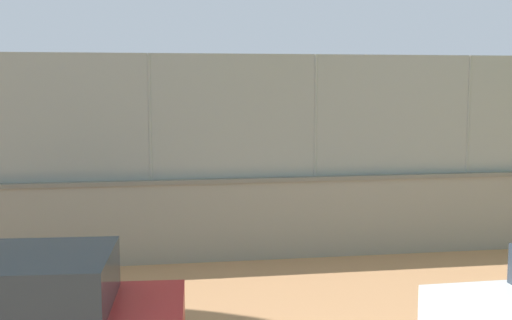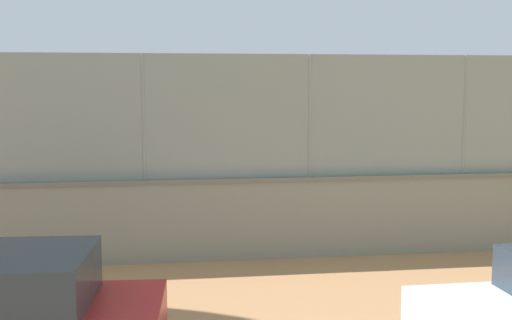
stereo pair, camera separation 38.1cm
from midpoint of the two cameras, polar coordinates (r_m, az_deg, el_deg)
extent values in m
plane|color=tan|center=(26.33, -7.16, -0.73)|extent=(260.00, 260.00, 0.00)
cube|color=gray|center=(12.93, 5.47, -5.08)|extent=(25.86, 1.18, 1.52)
cube|color=slate|center=(12.79, 5.51, -1.58)|extent=(25.86, 1.24, 0.08)
cube|color=gray|center=(12.67, 5.57, 3.88)|extent=(25.33, 0.86, 2.35)
cylinder|color=gray|center=(13.76, 18.52, 3.79)|extent=(0.07, 0.07, 2.35)
cylinder|color=gray|center=(12.67, 5.57, 3.88)|extent=(0.07, 0.07, 2.35)
cylinder|color=gray|center=(12.31, -8.94, 3.74)|extent=(0.07, 0.07, 2.35)
cylinder|color=#591919|center=(17.18, -2.36, -3.41)|extent=(0.17, 0.17, 0.75)
cylinder|color=#591919|center=(17.37, -2.53, -3.30)|extent=(0.17, 0.17, 0.75)
cylinder|color=#429951|center=(17.17, -2.46, -1.22)|extent=(0.38, 0.38, 0.55)
cylinder|color=#D8AD84|center=(16.89, -2.05, -0.97)|extent=(0.53, 0.15, 0.16)
cylinder|color=#D8AD84|center=(17.51, -1.75, -0.70)|extent=(0.53, 0.15, 0.16)
sphere|color=#D8AD84|center=(17.12, -2.46, 0.04)|extent=(0.21, 0.21, 0.21)
cylinder|color=navy|center=(17.11, -2.46, 0.34)|extent=(0.25, 0.25, 0.05)
cylinder|color=black|center=(17.56, -1.18, -0.68)|extent=(0.30, 0.07, 0.04)
ellipsoid|color=#333338|center=(17.62, -0.49, -0.65)|extent=(0.30, 0.07, 0.24)
cylinder|color=#591919|center=(27.03, -0.37, 0.28)|extent=(0.20, 0.20, 0.72)
cylinder|color=#591919|center=(26.91, -0.71, 0.25)|extent=(0.20, 0.20, 0.72)
cylinder|color=#3372B2|center=(26.91, -0.54, 1.58)|extent=(0.45, 0.45, 0.53)
cylinder|color=#936B4C|center=(27.10, -0.12, 1.84)|extent=(0.30, 0.49, 0.16)
cylinder|color=#936B4C|center=(26.99, -1.39, 1.82)|extent=(0.30, 0.49, 0.16)
sphere|color=#936B4C|center=(26.88, -0.54, 2.36)|extent=(0.20, 0.20, 0.20)
cylinder|color=navy|center=(26.87, -0.54, 2.54)|extent=(0.28, 0.28, 0.05)
cylinder|color=black|center=(27.13, -1.61, 1.85)|extent=(0.16, 0.29, 0.04)
ellipsoid|color=#333338|center=(27.32, -1.86, 1.88)|extent=(0.16, 0.28, 0.24)
sphere|color=yellow|center=(16.46, -6.30, -1.93)|extent=(0.14, 0.14, 0.14)
cube|color=#4C6B4C|center=(14.08, -11.06, -5.47)|extent=(1.61, 0.43, 0.06)
cube|color=#4C6B4C|center=(13.88, -11.12, -4.73)|extent=(1.60, 0.09, 0.40)
cube|color=#333338|center=(14.11, -8.43, -6.33)|extent=(0.07, 0.38, 0.45)
cube|color=#333338|center=(14.18, -13.64, -6.39)|extent=(0.07, 0.38, 0.45)
camera|label=1|loc=(0.19, -89.40, 0.07)|focal=45.73mm
camera|label=2|loc=(0.19, 90.60, -0.07)|focal=45.73mm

